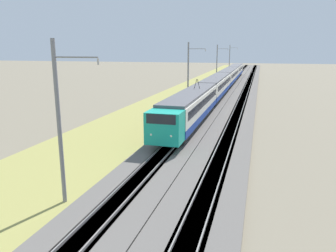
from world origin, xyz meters
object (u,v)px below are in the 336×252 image
object	(u,v)px
catenary_mast_mid	(188,74)
catenary_mast_far	(217,65)
catenary_mast_distant	(230,60)
passenger_train	(224,80)
catenary_mast_near	(60,123)

from	to	relation	value
catenary_mast_mid	catenary_mast_far	xyz separation A→B (m)	(31.52, 0.00, 0.03)
catenary_mast_mid	catenary_mast_distant	xyz separation A→B (m)	(63.05, 0.00, 0.19)
passenger_train	catenary_mast_far	xyz separation A→B (m)	(11.01, 2.83, 2.50)
catenary_mast_mid	catenary_mast_far	size ratio (longest dim) A/B	0.99
passenger_train	catenary_mast_distant	size ratio (longest dim) A/B	9.01
catenary_mast_near	catenary_mast_distant	xyz separation A→B (m)	(94.57, 0.00, 0.41)
catenary_mast_near	catenary_mast_mid	world-z (taller)	catenary_mast_mid
catenary_mast_near	catenary_mast_far	size ratio (longest dim) A/B	0.95
passenger_train	catenary_mast_distant	xyz separation A→B (m)	(42.53, 2.83, 2.67)
catenary_mast_near	catenary_mast_far	world-z (taller)	catenary_mast_far
catenary_mast_near	catenary_mast_far	bearing A→B (deg)	0.00
catenary_mast_mid	catenary_mast_distant	bearing A→B (deg)	0.00
passenger_train	catenary_mast_mid	world-z (taller)	catenary_mast_mid
catenary_mast_near	catenary_mast_distant	world-z (taller)	catenary_mast_distant
catenary_mast_mid	catenary_mast_far	world-z (taller)	catenary_mast_far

